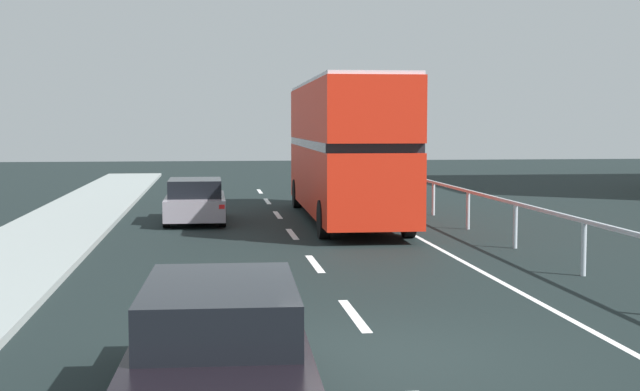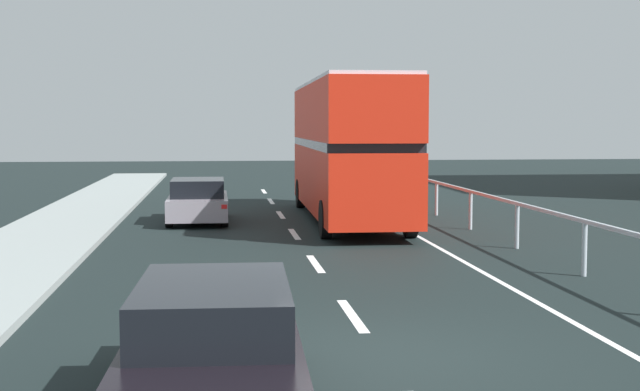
% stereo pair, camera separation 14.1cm
% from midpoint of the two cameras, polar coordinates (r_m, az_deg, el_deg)
% --- Properties ---
extents(ground_plane, '(74.43, 120.00, 0.10)m').
position_cam_midpoint_polar(ground_plane, '(11.44, 4.26, -10.51)').
color(ground_plane, black).
extents(lane_paint_markings, '(3.34, 46.00, 0.01)m').
position_cam_midpoint_polar(lane_paint_markings, '(19.85, 5.29, -3.87)').
color(lane_paint_markings, silver).
rests_on(lane_paint_markings, ground).
extents(bridge_side_railing, '(0.10, 42.00, 1.11)m').
position_cam_midpoint_polar(bridge_side_railing, '(21.17, 12.96, -0.96)').
color(bridge_side_railing, '#AEB8C1').
rests_on(bridge_side_railing, ground).
extents(double_decker_bus_red, '(2.68, 11.52, 4.24)m').
position_cam_midpoint_polar(double_decker_bus_red, '(26.60, 1.96, 3.22)').
color(double_decker_bus_red, red).
rests_on(double_decker_bus_red, ground).
extents(hatchback_car_near, '(1.86, 4.52, 1.37)m').
position_cam_midpoint_polar(hatchback_car_near, '(9.09, -6.47, -9.87)').
color(hatchback_car_near, black).
rests_on(hatchback_car_near, ground).
extents(sedan_car_ahead, '(1.81, 4.07, 1.31)m').
position_cam_midpoint_polar(sedan_car_ahead, '(26.53, -7.82, -0.37)').
color(sedan_car_ahead, gray).
rests_on(sedan_car_ahead, ground).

